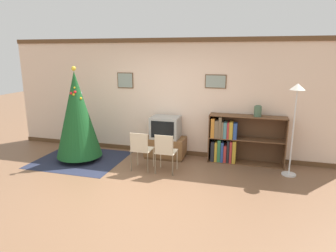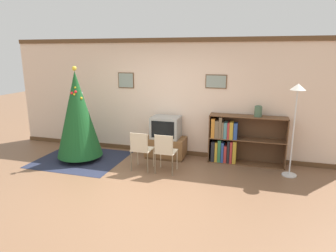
% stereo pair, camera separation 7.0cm
% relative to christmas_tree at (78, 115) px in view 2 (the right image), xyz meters
% --- Properties ---
extents(ground_plane, '(24.00, 24.00, 0.00)m').
position_rel_christmas_tree_xyz_m(ground_plane, '(1.79, -1.16, -1.05)').
color(ground_plane, brown).
extents(wall_back, '(8.05, 0.11, 2.70)m').
position_rel_christmas_tree_xyz_m(wall_back, '(1.79, 1.04, 0.30)').
color(wall_back, beige).
rests_on(wall_back, ground_plane).
extents(area_rug, '(1.90, 1.67, 0.01)m').
position_rel_christmas_tree_xyz_m(area_rug, '(-0.00, -0.00, -1.04)').
color(area_rug, '#23283D').
rests_on(area_rug, ground_plane).
extents(christmas_tree, '(1.00, 1.00, 2.09)m').
position_rel_christmas_tree_xyz_m(christmas_tree, '(0.00, 0.00, 0.00)').
color(christmas_tree, maroon).
rests_on(christmas_tree, area_rug).
extents(tv_console, '(0.90, 0.54, 0.47)m').
position_rel_christmas_tree_xyz_m(tv_console, '(1.82, 0.70, -0.81)').
color(tv_console, brown).
rests_on(tv_console, ground_plane).
extents(television, '(0.64, 0.50, 0.49)m').
position_rel_christmas_tree_xyz_m(television, '(1.82, 0.70, -0.33)').
color(television, '#9E9E99').
rests_on(television, tv_console).
extents(folding_chair_left, '(0.40, 0.40, 0.82)m').
position_rel_christmas_tree_xyz_m(folding_chair_left, '(1.56, -0.21, -0.58)').
color(folding_chair_left, beige).
rests_on(folding_chair_left, ground_plane).
extents(folding_chair_right, '(0.40, 0.40, 0.82)m').
position_rel_christmas_tree_xyz_m(folding_chair_right, '(2.08, -0.21, -0.58)').
color(folding_chair_right, beige).
rests_on(folding_chair_right, ground_plane).
extents(bookshelf, '(1.62, 0.36, 1.07)m').
position_rel_christmas_tree_xyz_m(bookshelf, '(3.33, 0.80, -0.54)').
color(bookshelf, brown).
rests_on(bookshelf, ground_plane).
extents(vase, '(0.16, 0.16, 0.23)m').
position_rel_christmas_tree_xyz_m(vase, '(3.82, 0.80, 0.14)').
color(vase, '#47664C').
rests_on(vase, bookshelf).
extents(standing_lamp, '(0.28, 0.28, 1.82)m').
position_rel_christmas_tree_xyz_m(standing_lamp, '(4.49, 0.36, 0.35)').
color(standing_lamp, silver).
rests_on(standing_lamp, ground_plane).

